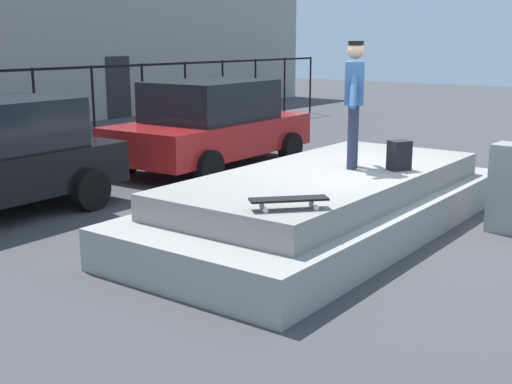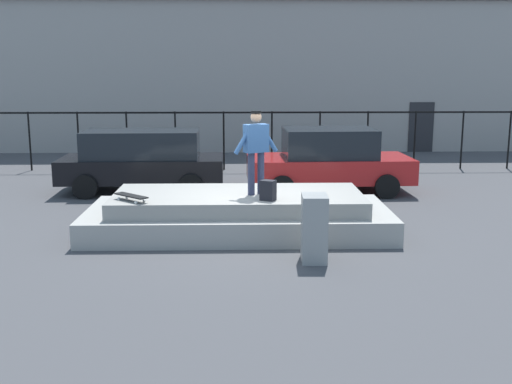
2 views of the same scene
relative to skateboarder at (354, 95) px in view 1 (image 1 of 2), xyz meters
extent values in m
plane|color=#424244|center=(-0.06, -0.17, -1.81)|extent=(60.00, 60.00, 0.00)
cube|color=#9E9B93|center=(-0.37, 0.14, -1.56)|extent=(6.25, 2.72, 0.49)
cube|color=gray|center=(-0.37, 0.14, -1.16)|extent=(5.12, 2.23, 0.32)
cylinder|color=#2D334C|center=(-0.10, -0.05, -0.56)|extent=(0.14, 0.14, 0.87)
cylinder|color=#2D334C|center=(0.10, 0.05, -0.56)|extent=(0.14, 0.14, 0.87)
cube|color=#33598C|center=(0.00, 0.00, 0.16)|extent=(0.53, 0.42, 0.56)
cylinder|color=#33598C|center=(-0.26, -0.13, 0.13)|extent=(0.41, 0.26, 0.57)
cylinder|color=#33598C|center=(0.26, 0.13, 0.13)|extent=(0.41, 0.26, 0.57)
sphere|color=tan|center=(0.00, 0.00, 0.58)|extent=(0.22, 0.22, 0.22)
cylinder|color=black|center=(0.00, 0.00, 0.68)|extent=(0.28, 0.28, 0.05)
cube|color=black|center=(-2.44, -0.59, -0.89)|extent=(0.74, 0.70, 0.02)
cylinder|color=silver|center=(-2.31, -0.84, -0.97)|extent=(0.06, 0.06, 0.06)
cylinder|color=silver|center=(-2.18, -0.70, -0.97)|extent=(0.06, 0.06, 0.06)
cylinder|color=silver|center=(-2.71, -0.48, -0.97)|extent=(0.06, 0.06, 0.06)
cylinder|color=silver|center=(-2.57, -0.34, -0.97)|extent=(0.06, 0.06, 0.06)
cube|color=black|center=(0.22, -0.59, -0.79)|extent=(0.34, 0.31, 0.40)
cylinder|color=black|center=(-1.66, 5.46, -1.49)|extent=(0.64, 0.23, 0.64)
cylinder|color=black|center=(-1.62, 3.56, -1.49)|extent=(0.64, 0.23, 0.64)
cube|color=#B21E1E|center=(2.10, 4.31, -1.16)|extent=(4.48, 2.15, 0.65)
cube|color=black|center=(2.10, 4.31, -0.45)|extent=(2.49, 1.84, 0.77)
cylinder|color=black|center=(0.70, 5.29, -1.49)|extent=(0.65, 0.24, 0.64)
cylinder|color=black|center=(0.77, 3.25, -1.49)|extent=(0.65, 0.24, 0.64)
cylinder|color=black|center=(3.43, 5.38, -1.49)|extent=(0.65, 0.24, 0.64)
cylinder|color=black|center=(3.50, 3.34, -1.49)|extent=(0.65, 0.24, 0.64)
cylinder|color=black|center=(0.74, 8.15, -0.84)|extent=(0.06, 0.06, 1.95)
cylinder|color=black|center=(2.34, 8.15, -0.84)|extent=(0.06, 0.06, 1.95)
cylinder|color=black|center=(3.94, 8.15, -0.84)|extent=(0.06, 0.06, 1.95)
cylinder|color=black|center=(5.54, 8.15, -0.84)|extent=(0.06, 0.06, 1.95)
cylinder|color=black|center=(7.14, 8.15, -0.84)|extent=(0.06, 0.06, 1.95)
cylinder|color=black|center=(8.74, 8.15, -0.84)|extent=(0.06, 0.06, 1.95)
cylinder|color=black|center=(10.34, 8.15, -0.84)|extent=(0.06, 0.06, 1.95)
cylinder|color=black|center=(11.94, 8.15, -0.84)|extent=(0.06, 0.06, 1.95)
cube|color=#262628|center=(6.99, 12.45, -0.81)|extent=(1.00, 0.06, 2.00)
camera|label=1|loc=(-8.02, -4.31, 0.72)|focal=46.82mm
camera|label=2|loc=(-0.32, -12.43, 1.55)|focal=43.56mm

